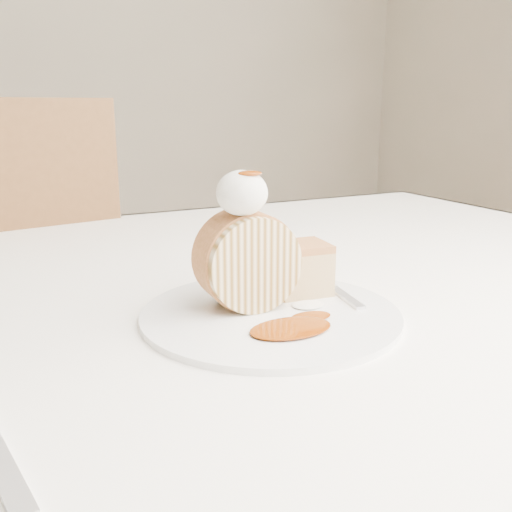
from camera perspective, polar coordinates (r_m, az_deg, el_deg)
name	(u,v)px	position (r m, az deg, el deg)	size (l,w,h in m)	color
table	(177,365)	(0.65, -7.92, -10.79)	(1.40, 0.90, 0.75)	white
plate	(270,314)	(0.53, 1.46, -5.84)	(0.24, 0.24, 0.01)	white
roulade_slice	(248,261)	(0.53, -0.85, -0.49)	(0.09, 0.09, 0.05)	beige
cake_chunk	(300,271)	(0.58, 4.46, -1.56)	(0.05, 0.05, 0.04)	#B87445
whipped_cream	(242,193)	(0.51, -1.42, 6.32)	(0.05, 0.05, 0.04)	white
caramel_drizzle	(249,167)	(0.50, -0.66, 8.85)	(0.02, 0.02, 0.01)	#772C04
caramel_pool	(291,328)	(0.49, 3.49, -7.20)	(0.07, 0.05, 0.00)	#772C04
fork	(338,292)	(0.58, 8.23, -3.55)	(0.02, 0.14, 0.00)	silver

